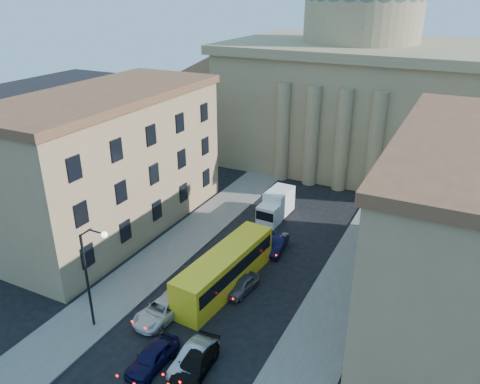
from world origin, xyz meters
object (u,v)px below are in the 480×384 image
object	(u,v)px
street_lamp	(91,269)
box_truck	(276,206)
city_bus	(225,268)
car_left_near	(153,357)
car_right_near	(194,357)

from	to	relation	value
street_lamp	box_truck	size ratio (longest dim) A/B	1.53
city_bus	box_truck	xyz separation A→B (m)	(-1.17, 14.27, -0.35)
street_lamp	box_truck	world-z (taller)	street_lamp
car_left_near	city_bus	size ratio (longest dim) A/B	0.37
street_lamp	city_bus	size ratio (longest dim) A/B	0.72
car_left_near	box_truck	distance (m)	24.81
street_lamp	car_right_near	world-z (taller)	street_lamp
car_left_near	box_truck	size ratio (longest dim) A/B	0.79
car_right_near	box_truck	size ratio (longest dim) A/B	0.76
car_left_near	box_truck	xyz separation A→B (m)	(-1.16, 24.77, 0.70)
city_bus	box_truck	world-z (taller)	city_bus
car_right_near	box_truck	distance (m)	23.76
street_lamp	box_truck	distance (m)	24.23
car_right_near	box_truck	xyz separation A→B (m)	(-3.65, 23.47, 0.76)
car_right_near	city_bus	distance (m)	9.59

